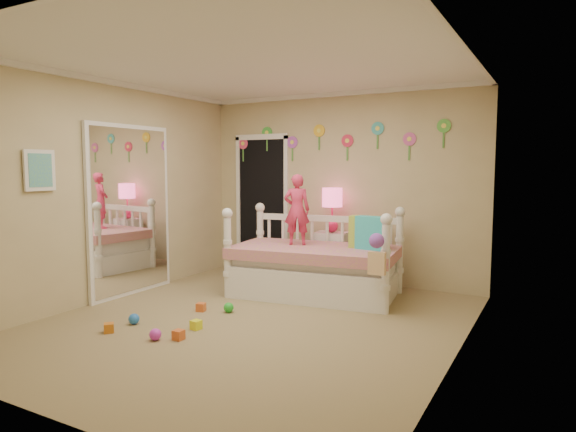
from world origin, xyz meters
The scene contains 18 objects.
floor centered at (0.00, 0.00, 0.00)m, with size 4.00×4.50×0.01m, color #7F684C.
ceiling centered at (0.00, 0.00, 2.60)m, with size 4.00×4.50×0.01m, color white.
back_wall centered at (0.00, 2.25, 1.30)m, with size 4.00×0.01×2.60m, color tan.
left_wall centered at (-2.00, 0.00, 1.30)m, with size 0.01×4.50×2.60m, color tan.
right_wall centered at (2.00, 0.00, 1.30)m, with size 0.01×4.50×2.60m, color tan.
crown_molding centered at (0.00, 0.00, 2.57)m, with size 4.00×4.50×0.06m, color white, non-canonical shape.
daybed centered at (0.08, 1.33, 0.55)m, with size 2.02×1.09×1.10m, color white, non-canonical shape.
pillow_turquoise centered at (0.77, 1.44, 0.81)m, with size 0.39×0.14×0.39m, color teal.
pillow_lime centered at (0.69, 1.50, 0.81)m, with size 0.41×0.15×0.39m, color #A2C23B.
child centered at (-0.18, 1.34, 1.05)m, with size 0.32×0.21×0.89m, color #D73159.
nightstand centered at (-0.01, 2.05, 0.35)m, with size 0.42×0.32×0.70m, color white.
table_lamp centered at (-0.01, 2.05, 1.10)m, with size 0.27×0.27×0.60m.
closet_doorway centered at (-1.25, 2.23, 1.03)m, with size 0.90×0.04×2.07m, color black.
flower_decals centered at (-0.09, 2.24, 1.94)m, with size 3.40×0.02×0.50m, color #B2668C, non-canonical shape.
mirror_closet centered at (-1.96, 0.30, 1.05)m, with size 0.07×1.30×2.10m, color white.
wall_picture centered at (-1.97, -0.90, 1.55)m, with size 0.05×0.34×0.42m, color white.
hanging_bag centered at (1.04, 0.78, 0.67)m, with size 0.20×0.16×0.36m, color beige, non-canonical shape.
toy_scatter centered at (-0.64, -0.26, 0.06)m, with size 0.80×1.30×0.11m, color #996666, non-canonical shape.
Camera 1 is at (2.72, -4.19, 1.58)m, focal length 31.33 mm.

